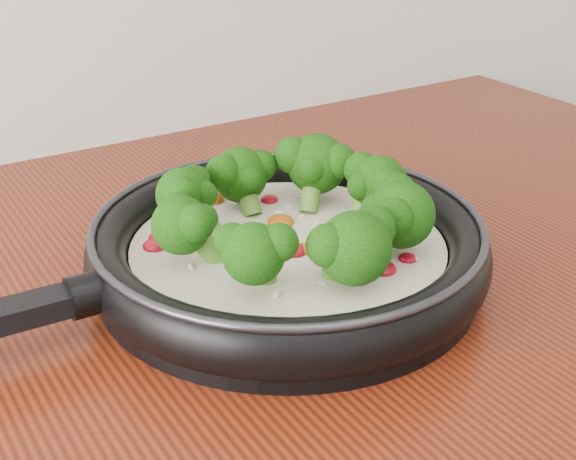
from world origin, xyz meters
TOP-DOWN VIEW (x-y plane):
  - skillet at (0.14, 1.06)m, footprint 0.56×0.37m

SIDE VIEW (x-z plane):
  - skillet at x=0.14m, z-range 0.89..0.99m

